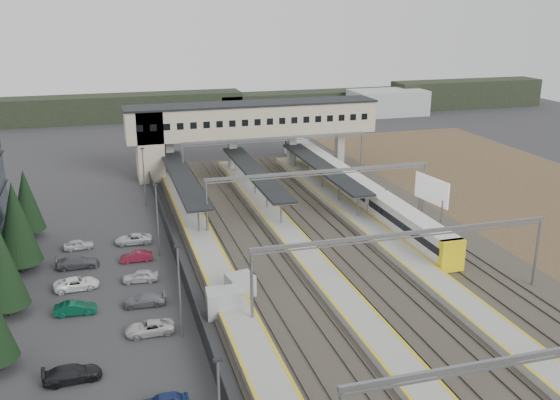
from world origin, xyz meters
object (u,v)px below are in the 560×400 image
object	(u,v)px
relay_cabin_far	(240,286)
train	(350,185)
relay_cabin_near	(223,303)
footbridge	(236,124)
billboard	(431,191)

from	to	relation	value
relay_cabin_far	train	size ratio (longest dim) A/B	0.05
relay_cabin_near	footbridge	bearing A→B (deg)	76.14
relay_cabin_far	train	world-z (taller)	train
billboard	relay_cabin_near	bearing A→B (deg)	-149.89
footbridge	billboard	xyz separation A→B (m)	(18.34, -29.89, -4.09)
footbridge	billboard	distance (m)	35.30
relay_cabin_far	footbridge	world-z (taller)	footbridge
footbridge	train	distance (m)	22.60
relay_cabin_near	footbridge	world-z (taller)	footbridge
relay_cabin_near	train	world-z (taller)	train
relay_cabin_near	relay_cabin_far	world-z (taller)	relay_cabin_near
footbridge	train	world-z (taller)	footbridge
billboard	train	bearing A→B (deg)	116.90
relay_cabin_far	billboard	world-z (taller)	billboard
relay_cabin_near	billboard	world-z (taller)	billboard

